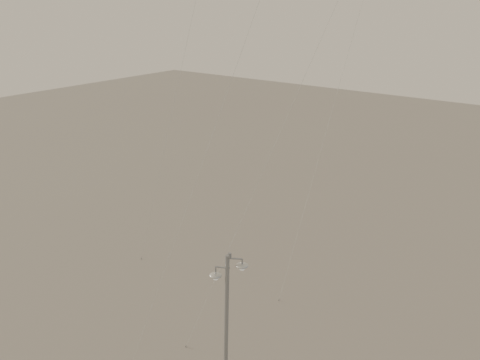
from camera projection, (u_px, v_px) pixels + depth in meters
The scene contains 2 objects.
street_lamp at pixel (227, 332), 22.76m from camera, with size 1.49×1.03×8.21m.
kite_3 at pixel (242, 52), 24.30m from camera, with size 4.60×7.05×20.83m.
Camera 1 is at (12.38, -15.24, 18.10)m, focal length 40.00 mm.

